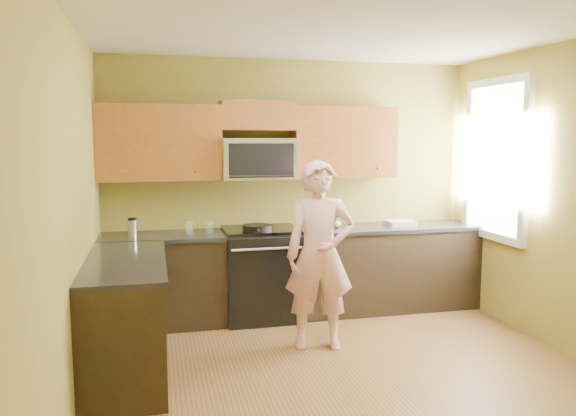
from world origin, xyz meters
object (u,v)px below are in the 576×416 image
object	(u,v)px
woman	(320,255)
travel_mug	(133,236)
butter_tub	(312,230)
microwave	(258,179)
stove	(261,273)
frying_pan	(257,231)

from	to	relation	value
woman	travel_mug	distance (m)	1.88
butter_tub	travel_mug	xyz separation A→B (m)	(-1.80, 0.08, 0.00)
microwave	stove	bearing A→B (deg)	-90.00
stove	microwave	xyz separation A→B (m)	(0.00, 0.12, 0.97)
butter_tub	woman	bearing A→B (deg)	-101.17
stove	travel_mug	size ratio (longest dim) A/B	5.36
frying_pan	travel_mug	xyz separation A→B (m)	(-1.21, 0.18, -0.03)
microwave	butter_tub	xyz separation A→B (m)	(0.53, -0.19, -0.53)
frying_pan	travel_mug	distance (m)	1.22
microwave	travel_mug	world-z (taller)	microwave
woman	butter_tub	world-z (taller)	woman
woman	travel_mug	world-z (taller)	woman
stove	frying_pan	distance (m)	0.51
microwave	frying_pan	xyz separation A→B (m)	(-0.06, -0.29, -0.50)
woman	frying_pan	distance (m)	0.88
woman	microwave	bearing A→B (deg)	119.74
woman	butter_tub	bearing A→B (deg)	89.76
frying_pan	butter_tub	xyz separation A→B (m)	(0.59, 0.09, -0.03)
frying_pan	travel_mug	bearing A→B (deg)	178.72
stove	woman	world-z (taller)	woman
travel_mug	stove	bearing A→B (deg)	-0.57
woman	butter_tub	size ratio (longest dim) A/B	14.78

